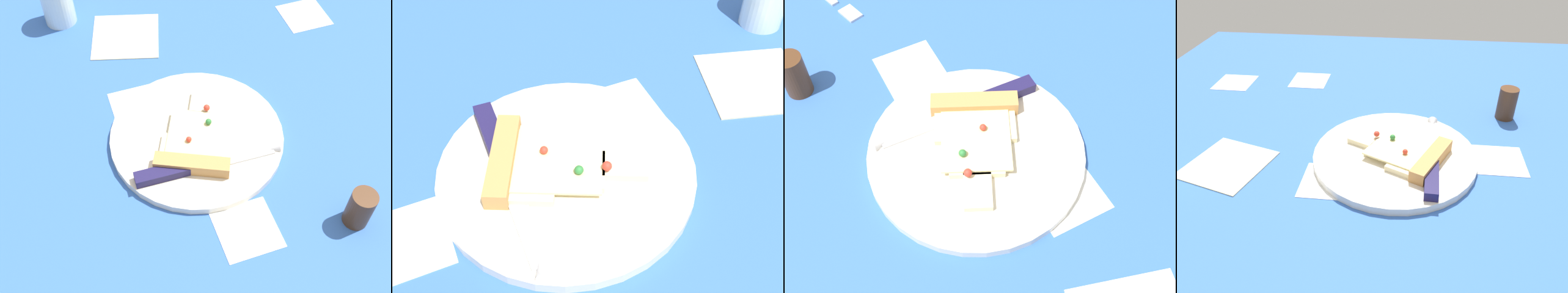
% 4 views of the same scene
% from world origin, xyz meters
% --- Properties ---
extents(ground_plane, '(1.19, 1.19, 0.03)m').
position_xyz_m(ground_plane, '(0.00, -0.00, -0.01)').
color(ground_plane, '#3360B7').
rests_on(ground_plane, ground).
extents(plate, '(0.29, 0.29, 0.01)m').
position_xyz_m(plate, '(0.06, -0.08, 0.01)').
color(plate, silver).
rests_on(plate, ground_plane).
extents(pizza_slice, '(0.19, 0.15, 0.02)m').
position_xyz_m(pizza_slice, '(0.08, -0.10, 0.02)').
color(pizza_slice, beige).
rests_on(pizza_slice, plate).
extents(knife, '(0.03, 0.24, 0.02)m').
position_xyz_m(knife, '(0.12, -0.11, 0.02)').
color(knife, silver).
rests_on(knife, plate).
extents(napkin, '(0.16, 0.16, 0.00)m').
position_xyz_m(napkin, '(-0.23, -0.13, 0.00)').
color(napkin, beige).
rests_on(napkin, ground_plane).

